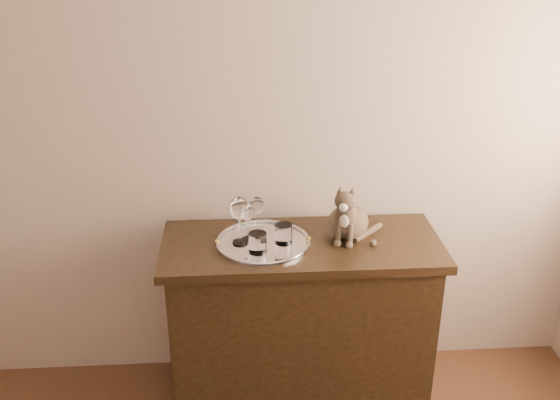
% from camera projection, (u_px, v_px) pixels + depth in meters
% --- Properties ---
extents(wall_back, '(4.00, 0.10, 2.70)m').
position_uv_depth(wall_back, '(159.00, 111.00, 2.71)').
color(wall_back, tan).
rests_on(wall_back, ground).
extents(sideboard, '(1.20, 0.50, 0.85)m').
position_uv_depth(sideboard, '(300.00, 325.00, 2.84)').
color(sideboard, black).
rests_on(sideboard, ground).
extents(tray, '(0.40, 0.40, 0.01)m').
position_uv_depth(tray, '(263.00, 243.00, 2.65)').
color(tray, silver).
rests_on(tray, sideboard).
extents(wine_glass_a, '(0.07, 0.07, 0.17)m').
position_uv_depth(wine_glass_a, '(248.00, 221.00, 2.64)').
color(wine_glass_a, silver).
rests_on(wine_glass_a, tray).
extents(wine_glass_b, '(0.07, 0.07, 0.17)m').
position_uv_depth(wine_glass_b, '(257.00, 215.00, 2.69)').
color(wine_glass_b, white).
rests_on(wine_glass_b, tray).
extents(wine_glass_c, '(0.08, 0.08, 0.21)m').
position_uv_depth(wine_glass_c, '(240.00, 220.00, 2.60)').
color(wine_glass_c, white).
rests_on(wine_glass_c, tray).
extents(tumbler_b, '(0.08, 0.08, 0.09)m').
position_uv_depth(tumbler_b, '(258.00, 243.00, 2.55)').
color(tumbler_b, white).
rests_on(tumbler_b, tray).
extents(tumbler_c, '(0.07, 0.07, 0.08)m').
position_uv_depth(tumbler_c, '(284.00, 234.00, 2.62)').
color(tumbler_c, silver).
rests_on(tumbler_c, tray).
extents(cat, '(0.34, 0.33, 0.27)m').
position_uv_depth(cat, '(349.00, 208.00, 2.66)').
color(cat, '#4E402E').
rests_on(cat, sideboard).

